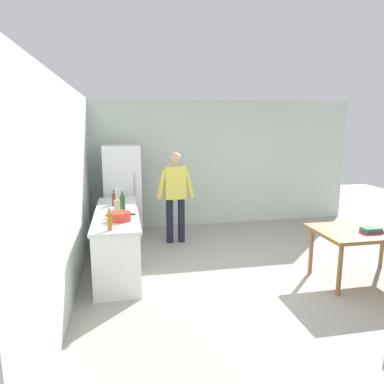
% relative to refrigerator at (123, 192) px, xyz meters
% --- Properties ---
extents(ground_plane, '(14.00, 14.00, 0.00)m').
position_rel_refrigerator_xyz_m(ground_plane, '(1.90, -2.40, -0.90)').
color(ground_plane, '#9E998E').
extents(wall_back, '(6.40, 0.12, 2.70)m').
position_rel_refrigerator_xyz_m(wall_back, '(1.90, 0.60, 0.45)').
color(wall_back, silver).
rests_on(wall_back, ground_plane).
extents(wall_left, '(0.12, 5.60, 2.70)m').
position_rel_refrigerator_xyz_m(wall_left, '(-0.70, -2.20, 0.45)').
color(wall_left, silver).
rests_on(wall_left, ground_plane).
extents(kitchen_counter, '(0.64, 2.20, 0.90)m').
position_rel_refrigerator_xyz_m(kitchen_counter, '(-0.10, -1.60, -0.45)').
color(kitchen_counter, white).
rests_on(kitchen_counter, ground_plane).
extents(refrigerator, '(0.70, 0.67, 1.80)m').
position_rel_refrigerator_xyz_m(refrigerator, '(0.00, 0.00, 0.00)').
color(refrigerator, white).
rests_on(refrigerator, ground_plane).
extents(person, '(0.70, 0.22, 1.70)m').
position_rel_refrigerator_xyz_m(person, '(0.95, -0.55, 0.08)').
color(person, '#1E1E2D').
rests_on(person, ground_plane).
extents(dining_table, '(1.40, 0.90, 0.75)m').
position_rel_refrigerator_xyz_m(dining_table, '(3.30, -2.70, -0.23)').
color(dining_table, olive).
rests_on(dining_table, ground_plane).
extents(cooking_pot, '(0.40, 0.28, 0.12)m').
position_rel_refrigerator_xyz_m(cooking_pot, '(-0.03, -2.13, 0.06)').
color(cooking_pot, red).
rests_on(cooking_pot, kitchen_counter).
extents(utensil_jar, '(0.11, 0.11, 0.32)m').
position_rel_refrigerator_xyz_m(utensil_jar, '(-0.08, -1.43, 0.08)').
color(utensil_jar, tan).
rests_on(utensil_jar, kitchen_counter).
extents(bottle_wine_green, '(0.08, 0.08, 0.34)m').
position_rel_refrigerator_xyz_m(bottle_wine_green, '(-0.00, -1.77, 0.15)').
color(bottle_wine_green, '#1E5123').
rests_on(bottle_wine_green, kitchen_counter).
extents(bottle_beer_brown, '(0.06, 0.06, 0.26)m').
position_rel_refrigerator_xyz_m(bottle_beer_brown, '(-0.14, -1.20, 0.11)').
color(bottle_beer_brown, '#5B3314').
rests_on(bottle_beer_brown, kitchen_counter).
extents(bottle_water_clear, '(0.07, 0.07, 0.30)m').
position_rel_refrigerator_xyz_m(bottle_water_clear, '(-0.08, -1.04, 0.13)').
color(bottle_water_clear, silver).
rests_on(bottle_water_clear, kitchen_counter).
extents(bottle_oil_amber, '(0.06, 0.06, 0.28)m').
position_rel_refrigerator_xyz_m(bottle_oil_amber, '(-0.16, -2.55, 0.12)').
color(bottle_oil_amber, '#996619').
rests_on(bottle_oil_amber, kitchen_counter).
extents(book_stack, '(0.27, 0.16, 0.07)m').
position_rel_refrigerator_xyz_m(book_stack, '(3.28, -2.84, -0.12)').
color(book_stack, '#753D7F').
rests_on(book_stack, dining_table).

